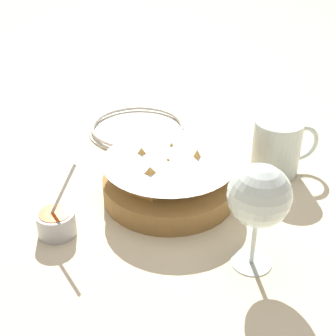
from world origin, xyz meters
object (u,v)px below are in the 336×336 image
(beer_mug, at_px, (277,149))
(side_plate, at_px, (138,128))
(food_basket, at_px, (168,180))
(wine_glass, at_px, (259,198))
(sauce_cup, at_px, (56,222))

(beer_mug, relative_size, side_plate, 0.60)
(food_basket, bearing_deg, wine_glass, -67.49)
(food_basket, relative_size, side_plate, 1.07)
(sauce_cup, bearing_deg, wine_glass, -25.88)
(sauce_cup, xyz_separation_m, beer_mug, (0.43, 0.10, 0.03))
(beer_mug, height_order, side_plate, beer_mug)
(food_basket, relative_size, wine_glass, 1.43)
(food_basket, xyz_separation_m, wine_glass, (0.08, -0.20, 0.08))
(wine_glass, bearing_deg, beer_mug, 59.04)
(food_basket, xyz_separation_m, beer_mug, (0.23, 0.03, 0.02))
(wine_glass, relative_size, beer_mug, 1.25)
(wine_glass, xyz_separation_m, side_plate, (-0.09, 0.48, -0.11))
(food_basket, height_order, side_plate, food_basket)
(food_basket, height_order, sauce_cup, sauce_cup)
(sauce_cup, distance_m, wine_glass, 0.33)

